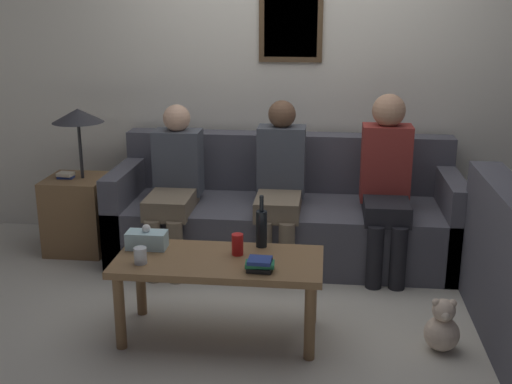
{
  "coord_description": "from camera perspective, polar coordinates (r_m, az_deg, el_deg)",
  "views": [
    {
      "loc": [
        0.29,
        -4.0,
        1.85
      ],
      "look_at": [
        -0.14,
        -0.13,
        0.68
      ],
      "focal_mm": 45.0,
      "sensor_mm": 36.0,
      "label": 1
    }
  ],
  "objects": [
    {
      "name": "side_table_with_lamp",
      "position": [
        5.05,
        -15.5,
        -0.97
      ],
      "size": [
        0.46,
        0.44,
        1.1
      ],
      "color": "olive",
      "rests_on": "ground_plane"
    },
    {
      "name": "wine_bottle",
      "position": [
        3.71,
        0.49,
        -3.17
      ],
      "size": [
        0.06,
        0.06,
        0.31
      ],
      "color": "black",
      "rests_on": "coffee_table"
    },
    {
      "name": "ground_plane",
      "position": [
        4.42,
        2.03,
        -8.12
      ],
      "size": [
        16.0,
        16.0,
        0.0
      ],
      "primitive_type": "plane",
      "color": "beige"
    },
    {
      "name": "coffee_table",
      "position": [
        3.62,
        -3.32,
        -6.91
      ],
      "size": [
        1.16,
        0.53,
        0.47
      ],
      "color": "olive",
      "rests_on": "ground_plane"
    },
    {
      "name": "soda_can",
      "position": [
        3.62,
        -1.66,
        -4.68
      ],
      "size": [
        0.07,
        0.07,
        0.12
      ],
      "color": "red",
      "rests_on": "coffee_table"
    },
    {
      "name": "book_stack",
      "position": [
        3.42,
        0.34,
        -6.46
      ],
      "size": [
        0.16,
        0.12,
        0.07
      ],
      "color": "black",
      "rests_on": "coffee_table"
    },
    {
      "name": "drinking_glass",
      "position": [
        3.56,
        -10.24,
        -5.58
      ],
      "size": [
        0.07,
        0.07,
        0.09
      ],
      "color": "silver",
      "rests_on": "coffee_table"
    },
    {
      "name": "teddy_bear",
      "position": [
        3.72,
        16.22,
        -11.52
      ],
      "size": [
        0.19,
        0.19,
        0.3
      ],
      "color": "beige",
      "rests_on": "ground_plane"
    },
    {
      "name": "person_left",
      "position": [
        4.61,
        -7.28,
        0.98
      ],
      "size": [
        0.34,
        0.66,
        1.14
      ],
      "color": "#756651",
      "rests_on": "ground_plane"
    },
    {
      "name": "wall_back",
      "position": [
        5.04,
        3.07,
        10.39
      ],
      "size": [
        9.0,
        0.08,
        2.6
      ],
      "color": "silver",
      "rests_on": "ground_plane"
    },
    {
      "name": "couch_main",
      "position": [
        4.8,
        2.56,
        -2.18
      ],
      "size": [
        2.5,
        0.89,
        0.87
      ],
      "color": "#4C4C56",
      "rests_on": "ground_plane"
    },
    {
      "name": "tissue_box",
      "position": [
        3.76,
        -9.68,
        -4.18
      ],
      "size": [
        0.23,
        0.12,
        0.14
      ],
      "color": "silver",
      "rests_on": "coffee_table"
    },
    {
      "name": "person_right",
      "position": [
        4.52,
        11.51,
        1.27
      ],
      "size": [
        0.34,
        0.6,
        1.24
      ],
      "color": "black",
      "rests_on": "ground_plane"
    },
    {
      "name": "person_middle",
      "position": [
        4.54,
        2.14,
        1.08
      ],
      "size": [
        0.34,
        0.66,
        1.18
      ],
      "color": "#756651",
      "rests_on": "ground_plane"
    }
  ]
}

